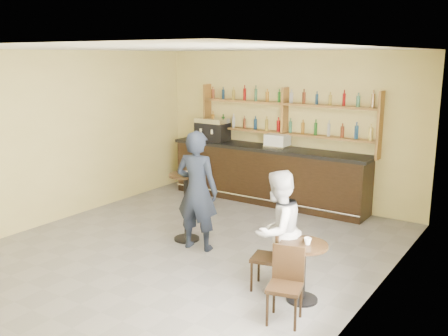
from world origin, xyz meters
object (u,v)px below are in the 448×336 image
Objects in this scene: bar_counter at (268,175)px; chair_west at (267,257)px; patron_second at (277,231)px; pedestal_table at (186,207)px; espresso_machine at (213,129)px; cafe_table at (303,272)px; man_main at (197,191)px; chair_south at (285,287)px; pastry_case at (277,141)px.

bar_counter is 4.13m from chair_west.
pedestal_table is at bearing -98.84° from patron_second.
espresso_machine is 5.52m from cafe_table.
man_main is 1.19× the size of patron_second.
man_main is 2.17× the size of chair_south.
chair_south is at bearing -58.49° from bar_counter.
cafe_table is 0.61m from chair_south.
bar_counter is 1.68m from espresso_machine.
man_main is at bearing 162.73° from cafe_table.
man_main is 1.85m from patron_second.
patron_second is at bearing 164.19° from cafe_table.
cafe_table is (2.56, -3.66, -0.22)m from bar_counter.
pedestal_table is at bearing -66.37° from espresso_machine.
chair_south is at bearing -61.45° from pastry_case.
chair_west is at bearing -49.59° from espresso_machine.
bar_counter is 2.77m from pedestal_table.
patron_second is (0.10, 0.08, 0.37)m from chair_west.
man_main reaches higher than patron_second.
man_main is at bearing 135.54° from chair_south.
man_main is at bearing -96.93° from patron_second.
bar_counter is at bearing 179.25° from pastry_case.
chair_south is at bearing -29.39° from pedestal_table.
bar_counter is at bearing 89.33° from pedestal_table.
pedestal_table is at bearing 135.84° from chair_south.
bar_counter is at bearing -3.32° from espresso_machine.
pedestal_table reaches higher than cafe_table.
chair_west is (2.04, -0.84, -0.13)m from pedestal_table.
bar_counter is 4.12m from patron_second.
espresso_machine is at bearing 180.00° from bar_counter.
cafe_table is (4.00, -3.66, -1.08)m from espresso_machine.
pedestal_table is at bearing -95.99° from pastry_case.
patron_second is (2.11, -3.53, 0.22)m from bar_counter.
pastry_case reaches higher than pedestal_table.
patron_second is (-0.45, 0.13, 0.43)m from cafe_table.
chair_south is at bearing -85.24° from cafe_table.
cafe_table is at bearing -58.15° from pastry_case.
pedestal_table is (1.41, -2.77, -0.88)m from espresso_machine.
chair_west is (1.65, -0.64, -0.53)m from man_main.
bar_counter reaches higher than cafe_table.
pedestal_table is (-0.03, -2.77, -0.02)m from bar_counter.
pastry_case is 4.96m from chair_south.
cafe_table is at bearing 152.58° from man_main.
pedestal_table is 0.59m from man_main.
man_main is 1.85m from chair_west.
pedestal_table is 0.71× the size of patron_second.
bar_counter is 4.47m from cafe_table.
pastry_case reaches higher than chair_west.
man_main is at bearing -124.04° from chair_west.
espresso_machine is 5.05m from patron_second.
espresso_machine is 0.91× the size of cafe_table.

